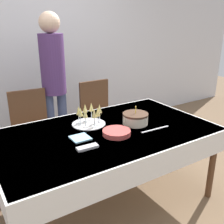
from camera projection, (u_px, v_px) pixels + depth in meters
name	position (u px, v px, depth m)	size (l,w,h in m)	color
ground_plane	(107.00, 200.00, 2.57)	(12.00, 12.00, 0.00)	brown
wall_back	(37.00, 44.00, 3.55)	(8.00, 0.05, 2.70)	silver
dining_table	(106.00, 141.00, 2.35)	(1.93, 1.13, 0.74)	white
dining_chair_far_left	(32.00, 130.00, 2.88)	(0.45, 0.45, 0.95)	#51331E
dining_chair_far_right	(99.00, 116.00, 3.31)	(0.43, 0.43, 0.95)	#51331E
birthday_cake	(135.00, 119.00, 2.45)	(0.24, 0.24, 0.18)	beige
champagne_tray	(89.00, 115.00, 2.43)	(0.31, 0.31, 0.18)	silver
plate_stack_main	(117.00, 132.00, 2.23)	(0.24, 0.24, 0.04)	#CC4C47
cake_knife	(155.00, 129.00, 2.35)	(0.30, 0.03, 0.00)	silver
fork_pile	(87.00, 147.00, 2.00)	(0.17, 0.07, 0.02)	silver
napkin_pile	(80.00, 138.00, 2.16)	(0.15, 0.15, 0.01)	#8CC6E0
person_standing	(53.00, 75.00, 3.01)	(0.28, 0.28, 1.76)	#3F4C72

